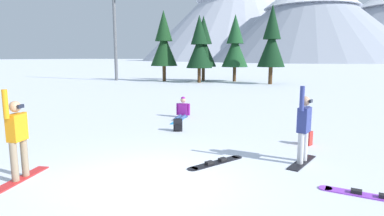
{
  "coord_description": "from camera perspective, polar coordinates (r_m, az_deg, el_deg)",
  "views": [
    {
      "loc": [
        3.82,
        -5.51,
        2.66
      ],
      "look_at": [
        -0.95,
        3.87,
        1.0
      ],
      "focal_mm": 30.25,
      "sensor_mm": 36.0,
      "label": 1
    }
  ],
  "objects": [
    {
      "name": "snowboarder_background",
      "position": [
        14.24,
        -1.74,
        -0.51
      ],
      "size": [
        0.85,
        1.8,
        0.93
      ],
      "color": "#335184",
      "rests_on": "ground_plane"
    },
    {
      "name": "pine_tree_short",
      "position": [
        37.09,
        2.03,
        10.93
      ],
      "size": [
        2.93,
        2.93,
        7.23
      ],
      "color": "#472D19",
      "rests_on": "ground_plane"
    },
    {
      "name": "peak_east_ridge",
      "position": [
        258.65,
        8.57,
        16.88
      ],
      "size": [
        149.92,
        149.92,
        74.18
      ],
      "color": "#B2B7C6",
      "rests_on": "ground_plane"
    },
    {
      "name": "peak_north_spur",
      "position": [
        202.45,
        20.2,
        15.07
      ],
      "size": [
        116.54,
        116.54,
        50.01
      ],
      "color": "#8C93A3",
      "rests_on": "ground_plane"
    },
    {
      "name": "backpack_black",
      "position": [
        11.75,
        -2.49,
        -3.06
      ],
      "size": [
        0.38,
        0.35,
        0.47
      ],
      "color": "black",
      "rests_on": "ground_plane"
    },
    {
      "name": "pine_tree_leaning",
      "position": [
        36.09,
        7.59,
        10.93
      ],
      "size": [
        2.87,
        2.87,
        7.25
      ],
      "color": "#472D19",
      "rests_on": "ground_plane"
    },
    {
      "name": "ground_plane",
      "position": [
        7.22,
        -7.39,
        -12.74
      ],
      "size": [
        800.0,
        800.0,
        0.0
      ],
      "primitive_type": "plane",
      "color": "silver"
    },
    {
      "name": "pine_tree_slender",
      "position": [
        34.19,
        1.29,
        10.87
      ],
      "size": [
        2.73,
        2.73,
        6.98
      ],
      "color": "#472D19",
      "rests_on": "ground_plane"
    },
    {
      "name": "loose_snowboard_near_left",
      "position": [
        8.32,
        4.26,
        -9.53
      ],
      "size": [
        0.98,
        1.71,
        0.09
      ],
      "color": "black",
      "rests_on": "ground_plane"
    },
    {
      "name": "snowboarder_foreground",
      "position": [
        7.94,
        -28.4,
        -4.58
      ],
      "size": [
        0.72,
        1.61,
        2.01
      ],
      "color": "red",
      "rests_on": "ground_plane"
    },
    {
      "name": "pine_tree_young",
      "position": [
        33.18,
        13.87,
        11.37
      ],
      "size": [
        2.69,
        2.69,
        7.72
      ],
      "color": "#472D19",
      "rests_on": "ground_plane"
    },
    {
      "name": "loose_snowboard_far_spare",
      "position": [
        7.3,
        28.91,
        -13.37
      ],
      "size": [
        1.87,
        0.31,
        0.09
      ],
      "color": "#993FD8",
      "rests_on": "ground_plane"
    },
    {
      "name": "pine_tree_twin",
      "position": [
        36.35,
        -4.99,
        11.38
      ],
      "size": [
        2.95,
        2.95,
        7.74
      ],
      "color": "#472D19",
      "rests_on": "ground_plane"
    },
    {
      "name": "backpack_red",
      "position": [
        10.54,
        19.54,
        -4.98
      ],
      "size": [
        0.37,
        0.34,
        0.47
      ],
      "color": "red",
      "rests_on": "ground_plane"
    },
    {
      "name": "ski_lift_tower",
      "position": [
        38.55,
        -13.44,
        12.98
      ],
      "size": [
        2.86,
        0.36,
        9.8
      ],
      "color": "#595B60",
      "rests_on": "ground_plane"
    },
    {
      "name": "snowboarder_midground",
      "position": [
        8.56,
        19.11,
        -3.18
      ],
      "size": [
        0.52,
        1.49,
        1.98
      ],
      "color": "black",
      "rests_on": "ground_plane"
    }
  ]
}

